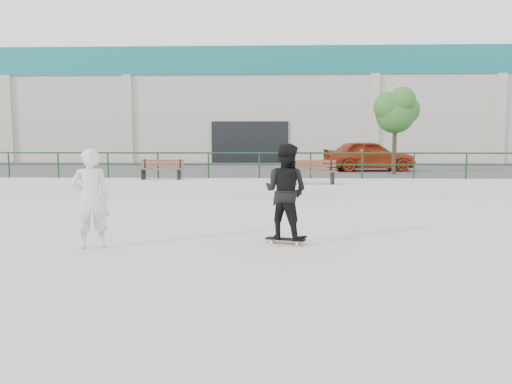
{
  "coord_description": "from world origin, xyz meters",
  "views": [
    {
      "loc": [
        1.57,
        -8.71,
        2.03
      ],
      "look_at": [
        1.18,
        2.0,
        0.89
      ],
      "focal_mm": 35.0,
      "sensor_mm": 36.0,
      "label": 1
    }
  ],
  "objects_px": {
    "bench_right": "(310,172)",
    "tree": "(396,109)",
    "red_car": "(369,156)",
    "standing_skater": "(286,191)",
    "seated_skater": "(91,199)",
    "skateboard": "(285,240)",
    "bench_left": "(162,169)"
  },
  "relations": [
    {
      "from": "bench_right",
      "to": "tree",
      "type": "bearing_deg",
      "value": 47.63
    },
    {
      "from": "bench_right",
      "to": "red_car",
      "type": "height_order",
      "value": "red_car"
    },
    {
      "from": "red_car",
      "to": "standing_skater",
      "type": "relative_size",
      "value": 2.36
    },
    {
      "from": "bench_right",
      "to": "seated_skater",
      "type": "height_order",
      "value": "seated_skater"
    },
    {
      "from": "skateboard",
      "to": "seated_skater",
      "type": "bearing_deg",
      "value": -154.7
    },
    {
      "from": "tree",
      "to": "seated_skater",
      "type": "height_order",
      "value": "tree"
    },
    {
      "from": "bench_left",
      "to": "skateboard",
      "type": "relative_size",
      "value": 2.07
    },
    {
      "from": "bench_left",
      "to": "tree",
      "type": "distance_m",
      "value": 10.44
    },
    {
      "from": "bench_left",
      "to": "standing_skater",
      "type": "height_order",
      "value": "standing_skater"
    },
    {
      "from": "red_car",
      "to": "tree",
      "type": "bearing_deg",
      "value": -170.0
    },
    {
      "from": "bench_left",
      "to": "bench_right",
      "type": "xyz_separation_m",
      "value": [
        5.56,
        -1.77,
        0.03
      ]
    },
    {
      "from": "seated_skater",
      "to": "bench_right",
      "type": "bearing_deg",
      "value": -140.23
    },
    {
      "from": "bench_left",
      "to": "skateboard",
      "type": "bearing_deg",
      "value": -63.06
    },
    {
      "from": "tree",
      "to": "seated_skater",
      "type": "distance_m",
      "value": 15.93
    },
    {
      "from": "skateboard",
      "to": "tree",
      "type": "bearing_deg",
      "value": 84.28
    },
    {
      "from": "tree",
      "to": "red_car",
      "type": "bearing_deg",
      "value": 107.22
    },
    {
      "from": "skateboard",
      "to": "seated_skater",
      "type": "distance_m",
      "value": 3.77
    },
    {
      "from": "bench_left",
      "to": "seated_skater",
      "type": "relative_size",
      "value": 0.89
    },
    {
      "from": "seated_skater",
      "to": "bench_left",
      "type": "bearing_deg",
      "value": -105.16
    },
    {
      "from": "bench_right",
      "to": "skateboard",
      "type": "distance_m",
      "value": 7.66
    },
    {
      "from": "bench_left",
      "to": "standing_skater",
      "type": "relative_size",
      "value": 0.9
    },
    {
      "from": "seated_skater",
      "to": "red_car",
      "type": "bearing_deg",
      "value": -137.91
    },
    {
      "from": "bench_left",
      "to": "standing_skater",
      "type": "xyz_separation_m",
      "value": [
        4.53,
        -9.32,
        0.14
      ]
    },
    {
      "from": "bench_left",
      "to": "standing_skater",
      "type": "distance_m",
      "value": 10.36
    },
    {
      "from": "tree",
      "to": "seated_skater",
      "type": "relative_size",
      "value": 2.02
    },
    {
      "from": "bench_left",
      "to": "seated_skater",
      "type": "distance_m",
      "value": 9.93
    },
    {
      "from": "bench_right",
      "to": "red_car",
      "type": "relative_size",
      "value": 0.42
    },
    {
      "from": "skateboard",
      "to": "seated_skater",
      "type": "relative_size",
      "value": 0.43
    },
    {
      "from": "red_car",
      "to": "seated_skater",
      "type": "bearing_deg",
      "value": 145.29
    },
    {
      "from": "tree",
      "to": "skateboard",
      "type": "bearing_deg",
      "value": -112.06
    },
    {
      "from": "standing_skater",
      "to": "seated_skater",
      "type": "relative_size",
      "value": 0.99
    },
    {
      "from": "tree",
      "to": "skateboard",
      "type": "relative_size",
      "value": 4.68
    }
  ]
}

